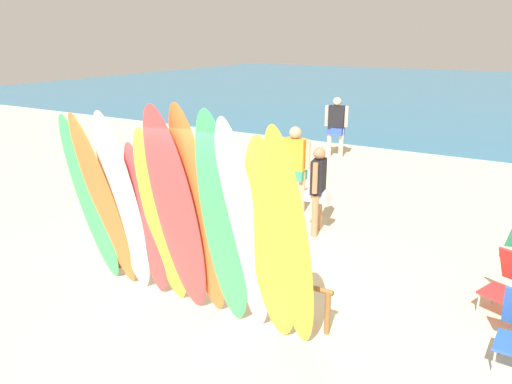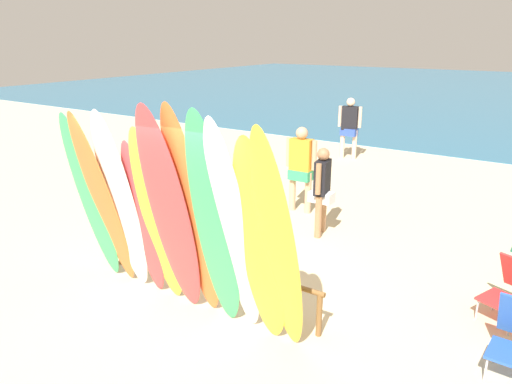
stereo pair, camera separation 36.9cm
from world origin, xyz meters
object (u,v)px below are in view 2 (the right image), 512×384
at_px(beachgoer_near_rack, 350,124).
at_px(surfboard_white_8, 234,233).
at_px(surfboard_red_5, 170,216).
at_px(surfboard_yellow_9, 261,247).
at_px(surfboard_yellow_4, 157,219).
at_px(surfboard_yellow_10, 278,248).
at_px(surfboard_green_0, 91,199).
at_px(beachgoer_midbeach, 322,186).
at_px(surfboard_orange_6, 192,217).
at_px(beachgoer_by_water, 301,164).
at_px(surfboard_rack, 205,263).
at_px(surfboard_red_3, 143,220).
at_px(surfboard_orange_1, 103,202).
at_px(surfboard_green_7, 214,226).
at_px(surfboard_white_2, 121,204).

bearing_deg(beachgoer_near_rack, surfboard_white_8, -87.58).
height_order(surfboard_red_5, surfboard_yellow_9, surfboard_red_5).
distance_m(surfboard_yellow_4, surfboard_yellow_10, 1.87).
distance_m(surfboard_white_8, surfboard_yellow_10, 0.60).
xyz_separation_m(surfboard_green_0, beachgoer_midbeach, (1.90, 3.37, -0.34)).
relative_size(surfboard_orange_6, beachgoer_by_water, 1.64).
distance_m(beachgoer_by_water, beachgoer_near_rack, 4.84).
height_order(surfboard_rack, beachgoer_by_water, beachgoer_by_water).
bearing_deg(beachgoer_by_water, surfboard_red_3, 86.15).
bearing_deg(beachgoer_by_water, surfboard_orange_1, 78.26).
bearing_deg(surfboard_rack, beachgoer_near_rack, 100.54).
relative_size(surfboard_white_8, beachgoer_midbeach, 1.75).
distance_m(surfboard_orange_1, beachgoer_near_rack, 9.00).
xyz_separation_m(surfboard_rack, surfboard_red_3, (-0.66, -0.45, 0.63)).
distance_m(surfboard_yellow_4, surfboard_yellow_9, 1.62).
distance_m(surfboard_red_5, surfboard_orange_6, 0.27).
distance_m(surfboard_green_0, surfboard_green_7, 2.24).
bearing_deg(surfboard_white_2, surfboard_red_3, 14.74).
bearing_deg(beachgoer_near_rack, surfboard_orange_1, -101.09).
height_order(surfboard_yellow_9, surfboard_yellow_10, surfboard_yellow_10).
bearing_deg(surfboard_yellow_9, surfboard_red_3, 177.47).
xyz_separation_m(surfboard_green_7, beachgoer_midbeach, (-0.34, 3.44, -0.46)).
height_order(surfboard_orange_1, surfboard_white_8, surfboard_white_8).
bearing_deg(surfboard_green_7, surfboard_yellow_10, -7.10).
bearing_deg(beachgoer_near_rack, surfboard_green_7, -89.12).
height_order(surfboard_green_0, surfboard_yellow_9, surfboard_yellow_9).
bearing_deg(surfboard_red_3, surfboard_green_7, -3.53).
relative_size(surfboard_rack, surfboard_yellow_9, 1.38).
xyz_separation_m(surfboard_red_3, surfboard_orange_6, (0.96, -0.12, 0.28)).
height_order(surfboard_yellow_4, surfboard_white_8, surfboard_white_8).
height_order(surfboard_orange_1, beachgoer_by_water, surfboard_orange_1).
relative_size(surfboard_yellow_4, beachgoer_near_rack, 1.42).
xyz_separation_m(surfboard_red_5, surfboard_green_7, (0.63, 0.04, -0.01)).
distance_m(surfboard_orange_1, surfboard_green_7, 1.93).
xyz_separation_m(surfboard_white_2, surfboard_red_3, (0.29, 0.10, -0.19)).
bearing_deg(surfboard_red_5, surfboard_green_7, -0.47).
distance_m(surfboard_rack, surfboard_green_0, 1.83).
bearing_deg(beachgoer_midbeach, beachgoer_near_rack, 8.15).
bearing_deg(surfboard_white_2, surfboard_red_5, -10.82).
xyz_separation_m(surfboard_orange_6, beachgoer_midbeach, (0.03, 3.38, -0.48)).
bearing_deg(surfboard_yellow_10, surfboard_red_5, -173.36).
bearing_deg(surfboard_yellow_10, beachgoer_midbeach, 114.80).
height_order(surfboard_green_0, surfboard_yellow_10, surfboard_yellow_10).
relative_size(surfboard_green_0, surfboard_yellow_9, 0.99).
bearing_deg(surfboard_yellow_4, surfboard_rack, 59.22).
distance_m(surfboard_red_5, surfboard_yellow_9, 1.24).
distance_m(surfboard_orange_6, surfboard_yellow_10, 1.23).
bearing_deg(surfboard_white_2, surfboard_yellow_9, -5.48).
relative_size(surfboard_white_8, surfboard_yellow_10, 1.01).
height_order(surfboard_orange_1, beachgoer_near_rack, surfboard_orange_1).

